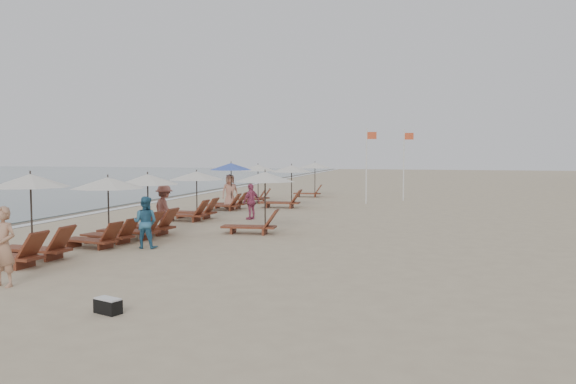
% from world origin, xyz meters
% --- Properties ---
extents(ground, '(160.00, 160.00, 0.00)m').
position_xyz_m(ground, '(0.00, 0.00, 0.00)').
color(ground, tan).
rests_on(ground, ground).
extents(wet_sand_band, '(3.20, 140.00, 0.01)m').
position_xyz_m(wet_sand_band, '(-12.50, 10.00, 0.00)').
color(wet_sand_band, '#6B5E4C').
rests_on(wet_sand_band, ground).
extents(foam_line, '(0.50, 140.00, 0.02)m').
position_xyz_m(foam_line, '(-11.20, 10.00, 0.01)').
color(foam_line, white).
rests_on(foam_line, ground).
extents(lounger_station_0, '(2.57, 2.04, 2.39)m').
position_xyz_m(lounger_station_0, '(-5.84, -2.43, 1.03)').
color(lounger_station_0, brown).
rests_on(lounger_station_0, ground).
extents(lounger_station_1, '(2.55, 2.32, 2.17)m').
position_xyz_m(lounger_station_1, '(-5.36, 0.66, 1.17)').
color(lounger_station_1, brown).
rests_on(lounger_station_1, ground).
extents(lounger_station_2, '(2.68, 2.18, 2.19)m').
position_xyz_m(lounger_station_2, '(-5.15, 2.70, 1.01)').
color(lounger_station_2, brown).
rests_on(lounger_station_2, ground).
extents(lounger_station_3, '(2.72, 2.46, 2.10)m').
position_xyz_m(lounger_station_3, '(-5.50, 7.87, 1.09)').
color(lounger_station_3, brown).
rests_on(lounger_station_3, ground).
extents(lounger_station_4, '(2.51, 2.24, 2.37)m').
position_xyz_m(lounger_station_4, '(-5.59, 12.51, 1.21)').
color(lounger_station_4, brown).
rests_on(lounger_station_4, ground).
extents(lounger_station_5, '(2.38, 2.17, 2.19)m').
position_xyz_m(lounger_station_5, '(-5.46, 16.74, 1.15)').
color(lounger_station_5, brown).
rests_on(lounger_station_5, ground).
extents(inland_station_0, '(2.69, 2.24, 2.22)m').
position_xyz_m(inland_station_0, '(-1.48, 4.59, 1.38)').
color(inland_station_0, brown).
rests_on(inland_station_0, ground).
extents(inland_station_1, '(2.80, 2.24, 2.22)m').
position_xyz_m(inland_station_1, '(-2.96, 14.23, 1.31)').
color(inland_station_1, brown).
rests_on(inland_station_1, ground).
extents(inland_station_2, '(2.52, 2.24, 2.22)m').
position_xyz_m(inland_station_2, '(-3.15, 21.72, 1.49)').
color(inland_station_2, brown).
rests_on(inland_station_2, ground).
extents(beachgoer_near, '(0.67, 0.46, 1.78)m').
position_xyz_m(beachgoer_near, '(-4.41, -4.87, 0.89)').
color(beachgoer_near, '#AD7B5E').
rests_on(beachgoer_near, ground).
extents(beachgoer_mid_a, '(0.81, 0.65, 1.60)m').
position_xyz_m(beachgoer_mid_a, '(-3.87, 0.60, 0.80)').
color(beachgoer_mid_a, '#2D6587').
rests_on(beachgoer_mid_a, ground).
extents(beachgoer_mid_b, '(1.30, 1.20, 1.75)m').
position_xyz_m(beachgoer_mid_b, '(-4.91, 4.03, 0.88)').
color(beachgoer_mid_b, '#99584E').
rests_on(beachgoer_mid_b, ground).
extents(beachgoer_far_a, '(0.75, 0.99, 1.57)m').
position_xyz_m(beachgoer_far_a, '(-3.07, 8.66, 0.78)').
color(beachgoer_far_a, '#AE4569').
rests_on(beachgoer_far_a, ground).
extents(beachgoer_far_b, '(1.04, 0.99, 1.80)m').
position_xyz_m(beachgoer_far_b, '(-5.50, 12.66, 0.90)').
color(beachgoer_far_b, tan).
rests_on(beachgoer_far_b, ground).
extents(duffel_bag, '(0.58, 0.42, 0.29)m').
position_xyz_m(duffel_bag, '(-1.01, -6.23, 0.15)').
color(duffel_bag, black).
rests_on(duffel_bag, ground).
extents(flag_pole_near, '(0.59, 0.08, 4.24)m').
position_xyz_m(flag_pole_near, '(0.89, 17.56, 2.36)').
color(flag_pole_near, silver).
rests_on(flag_pole_near, ground).
extents(flag_pole_far, '(0.60, 0.08, 4.25)m').
position_xyz_m(flag_pole_far, '(2.80, 20.12, 2.36)').
color(flag_pole_far, silver).
rests_on(flag_pole_far, ground).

